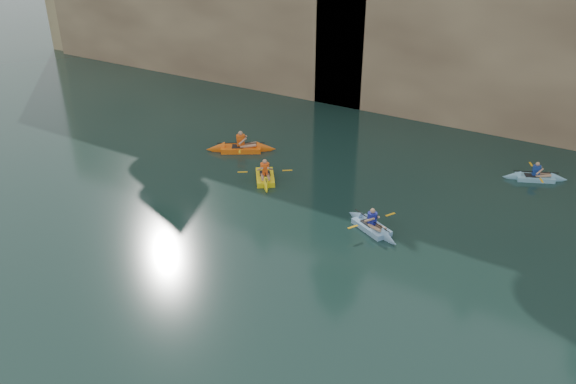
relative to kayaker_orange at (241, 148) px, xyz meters
The scene contains 7 objects.
cliff_slab_center 15.84m from the kayaker_orange, 41.22° to the left, with size 24.00×2.40×11.40m, color tan.
sea_cave_west 12.84m from the kayaker_orange, 134.09° to the left, with size 4.50×1.00×4.00m, color black.
sea_cave_center 10.58m from the kayaker_orange, 60.52° to the left, with size 3.50×1.00×3.20m, color black.
kayaker_orange is the anchor object (origin of this frame).
kayaker_ltblue_near 9.02m from the kayaker_orange, 22.03° to the right, with size 2.73×1.95×1.07m.
kayaker_yellow 3.38m from the kayaker_orange, 35.89° to the right, with size 2.31×2.73×1.18m.
kayaker_ltblue_mid 13.23m from the kayaker_orange, 18.33° to the left, with size 2.72×1.91×1.03m.
Camera 1 is at (5.96, -7.03, 10.49)m, focal length 35.00 mm.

